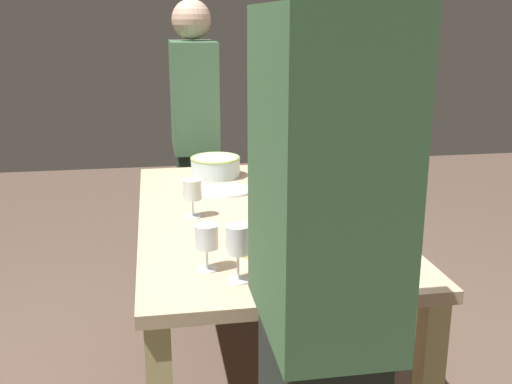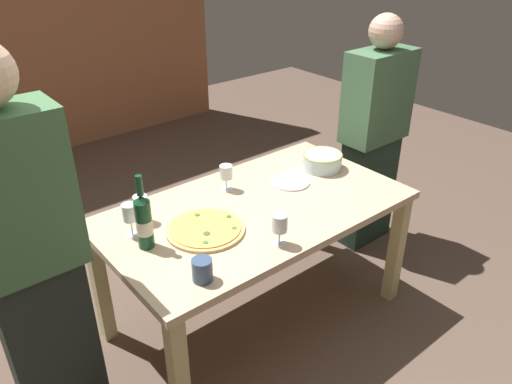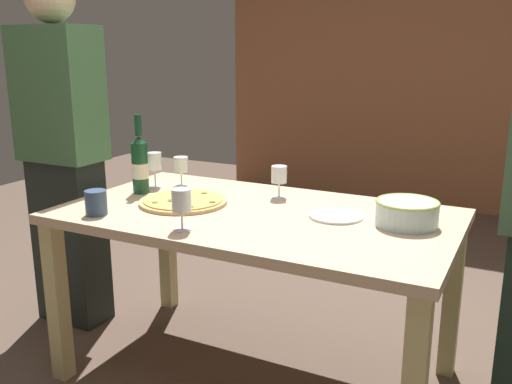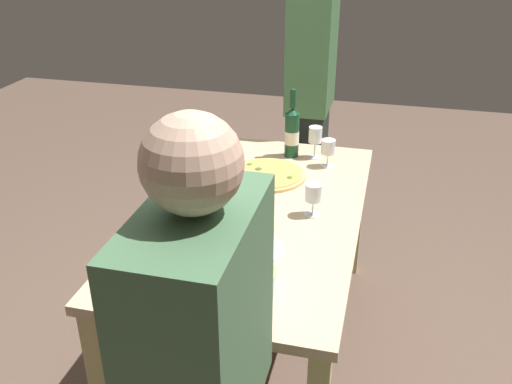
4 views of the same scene
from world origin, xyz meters
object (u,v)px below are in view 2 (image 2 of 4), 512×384
pizza (206,229)px  wine_glass_near_pizza (130,214)px  cup_amber (202,270)px  wine_glass_far_left (226,173)px  dining_table (256,221)px  wine_glass_far_right (280,225)px  side_plate (291,182)px  wine_bottle (144,221)px  person_host (373,137)px  wine_glass_by_bottle (141,204)px  serving_bowl (322,160)px  person_guest_left (30,260)px

pizza → wine_glass_near_pizza: wine_glass_near_pizza is taller
pizza → cup_amber: size_ratio=3.80×
pizza → wine_glass_far_left: bearing=40.0°
dining_table → wine_glass_near_pizza: (-0.63, 0.16, 0.21)m
wine_glass_far_right → side_plate: (0.45, 0.41, -0.10)m
wine_bottle → person_host: 1.76m
pizza → wine_glass_by_bottle: bearing=125.6°
serving_bowl → side_plate: 0.28m
wine_bottle → person_host: person_host is taller
wine_glass_by_bottle → person_guest_left: bearing=-162.1°
pizza → wine_glass_by_bottle: size_ratio=2.67×
serving_bowl → wine_bottle: (-1.20, -0.06, 0.08)m
wine_glass_near_pizza → person_guest_left: bearing=-167.5°
wine_bottle → dining_table: bearing=-3.5°
serving_bowl → cup_amber: cup_amber is taller
wine_bottle → wine_glass_by_bottle: 0.22m
pizza → side_plate: pizza is taller
wine_glass_near_pizza → wine_glass_far_right: wine_glass_near_pizza is taller
dining_table → person_host: 1.15m
side_plate → pizza: bearing=-170.9°
wine_glass_by_bottle → wine_glass_far_right: (0.39, -0.57, 0.01)m
serving_bowl → cup_amber: bearing=-159.7°
wine_glass_near_pizza → wine_bottle: bearing=-85.5°
pizza → cup_amber: bearing=-126.0°
wine_glass_near_pizza → cup_amber: wine_glass_near_pizza is taller
pizza → side_plate: size_ratio=1.76×
person_guest_left → wine_glass_by_bottle: bearing=20.7°
pizza → wine_bottle: (-0.28, 0.07, 0.13)m
person_host → person_guest_left: bearing=-5.1°
side_plate → wine_glass_by_bottle: bearing=169.1°
cup_amber → person_guest_left: person_guest_left is taller
cup_amber → person_guest_left: 0.68m
dining_table → cup_amber: size_ratio=15.98×
dining_table → person_guest_left: bearing=177.3°
cup_amber → side_plate: 0.96m
wine_glass_near_pizza → wine_glass_by_bottle: (0.10, 0.08, -0.02)m
serving_bowl → side_plate: bearing=-175.9°
wine_glass_near_pizza → wine_glass_far_right: 0.69m
wine_bottle → person_host: size_ratio=0.23×
side_plate → person_guest_left: (-1.42, -0.02, 0.14)m
cup_amber → side_plate: (0.87, 0.40, -0.05)m
serving_bowl → side_plate: size_ratio=1.10×
dining_table → cup_amber: 0.66m
wine_bottle → wine_glass_far_right: (0.48, -0.37, -0.03)m
serving_bowl → wine_glass_far_left: (-0.60, 0.15, 0.05)m
side_plate → person_host: 0.82m
wine_glass_near_pizza → wine_glass_far_left: bearing=8.0°
serving_bowl → pizza: bearing=-172.3°
person_host → wine_glass_near_pizza: bearing=-7.9°
wine_glass_far_left → person_guest_left: 1.11m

